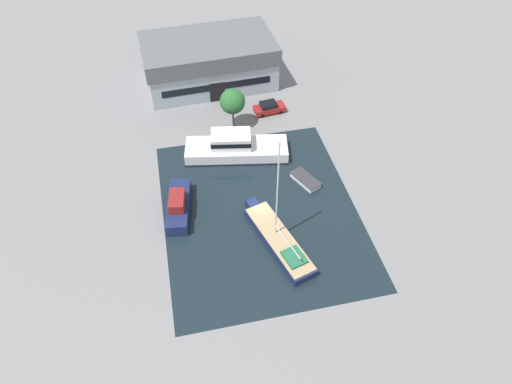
% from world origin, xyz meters
% --- Properties ---
extents(ground_plane, '(440.00, 440.00, 0.00)m').
position_xyz_m(ground_plane, '(0.00, 0.00, 0.00)').
color(ground_plane, slate).
extents(water_canal, '(21.08, 26.09, 0.01)m').
position_xyz_m(water_canal, '(0.00, 0.00, 0.00)').
color(water_canal, black).
rests_on(water_canal, ground).
extents(warehouse_building, '(19.27, 12.04, 6.57)m').
position_xyz_m(warehouse_building, '(-1.54, 27.21, 3.33)').
color(warehouse_building, '#99A8B2').
rests_on(warehouse_building, ground).
extents(quay_tree_near_building, '(3.29, 3.29, 5.62)m').
position_xyz_m(quay_tree_near_building, '(-0.13, 15.56, 3.97)').
color(quay_tree_near_building, brown).
rests_on(quay_tree_near_building, ground).
extents(parked_car, '(4.43, 2.35, 1.59)m').
position_xyz_m(parked_car, '(5.27, 17.62, 0.80)').
color(parked_car, maroon).
rests_on(parked_car, ground).
extents(sailboat_moored, '(5.49, 11.81, 13.07)m').
position_xyz_m(sailboat_moored, '(0.90, -4.80, 0.61)').
color(sailboat_moored, '#19234C').
rests_on(sailboat_moored, water_canal).
extents(motor_cruiser, '(13.21, 6.29, 3.34)m').
position_xyz_m(motor_cruiser, '(-0.94, 9.81, 1.20)').
color(motor_cruiser, white).
rests_on(motor_cruiser, water_canal).
extents(small_dinghy, '(3.19, 4.18, 0.64)m').
position_xyz_m(small_dinghy, '(6.23, 3.30, 0.33)').
color(small_dinghy, white).
rests_on(small_dinghy, water_canal).
extents(cabin_boat, '(3.47, 7.55, 2.68)m').
position_xyz_m(cabin_boat, '(-8.72, 1.77, 0.99)').
color(cabin_boat, '#19234C').
rests_on(cabin_boat, water_canal).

